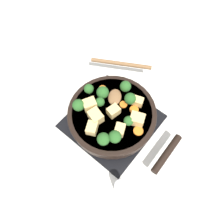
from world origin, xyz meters
TOP-DOWN VIEW (x-y plane):
  - ground_plane at (0.00, 0.00)m, footprint 2.40×2.40m
  - front_burner_grate at (0.00, 0.00)m, footprint 0.31×0.31m
  - skillet_pan at (0.00, 0.00)m, footprint 0.41×0.32m
  - wooden_spoon at (-0.07, 0.13)m, footprint 0.22×0.24m
  - tofu_cube_center_large at (0.09, 0.03)m, footprint 0.06×0.05m
  - tofu_cube_near_handle at (0.05, 0.09)m, footprint 0.04×0.04m
  - tofu_cube_east_chunk at (0.07, -0.04)m, footprint 0.05×0.05m
  - tofu_cube_west_chunk at (0.01, -0.00)m, footprint 0.04×0.05m
  - tofu_cube_back_piece at (-0.01, -0.10)m, footprint 0.05×0.05m
  - tofu_cube_front_piece at (-0.03, -0.06)m, footprint 0.06×0.05m
  - tofu_cube_mid_small at (-0.07, -0.03)m, footprint 0.05×0.06m
  - broccoli_floret_near_spoon at (0.07, -0.07)m, footprint 0.04×0.04m
  - broccoli_floret_center_top at (-0.10, -0.06)m, footprint 0.04×0.04m
  - broccoli_floret_east_rim at (0.02, 0.07)m, footprint 0.04×0.04m
  - broccoli_floret_west_rim at (-0.02, 0.10)m, footprint 0.04×0.04m
  - broccoli_floret_north_edge at (-0.05, -0.01)m, footprint 0.03×0.03m
  - broccoli_floret_south_cluster at (0.07, 0.00)m, footprint 0.03×0.03m
  - broccoli_floret_mid_floret at (-0.12, 0.01)m, footprint 0.04×0.04m
  - broccoli_floret_small_inner at (-0.07, 0.03)m, footprint 0.04×0.04m
  - broccoli_floret_tall_stem at (0.05, -0.10)m, footprint 0.04×0.04m
  - carrot_slice_orange_thin at (0.12, 0.00)m, footprint 0.03×0.03m
  - carrot_slice_near_center at (0.06, 0.06)m, footprint 0.03×0.03m
  - carrot_slice_edge_slice at (-0.09, 0.05)m, footprint 0.03×0.03m
  - carrot_slice_under_broccoli at (0.01, 0.05)m, footprint 0.03×0.03m
  - salt_shaker at (0.18, -0.18)m, footprint 0.04×0.04m

SIDE VIEW (x-z plane):
  - ground_plane at x=0.00m, z-range 0.00..0.00m
  - front_burner_grate at x=0.00m, z-range 0.00..0.03m
  - salt_shaker at x=0.18m, z-range 0.00..0.09m
  - skillet_pan at x=0.00m, z-range 0.03..0.08m
  - carrot_slice_orange_thin at x=0.12m, z-range 0.08..0.09m
  - carrot_slice_near_center at x=0.06m, z-range 0.08..0.09m
  - carrot_slice_edge_slice at x=-0.09m, z-range 0.08..0.09m
  - carrot_slice_under_broccoli at x=0.01m, z-range 0.08..0.09m
  - wooden_spoon at x=-0.07m, z-range 0.08..0.10m
  - tofu_cube_near_handle at x=0.05m, z-range 0.08..0.11m
  - tofu_cube_east_chunk at x=0.07m, z-range 0.08..0.11m
  - tofu_cube_west_chunk at x=0.01m, z-range 0.08..0.11m
  - tofu_cube_back_piece at x=-0.01m, z-range 0.08..0.11m
  - tofu_cube_mid_small at x=-0.07m, z-range 0.08..0.12m
  - tofu_cube_center_large at x=0.09m, z-range 0.08..0.12m
  - tofu_cube_front_piece at x=-0.03m, z-range 0.08..0.12m
  - broccoli_floret_north_edge at x=-0.05m, z-range 0.08..0.13m
  - broccoli_floret_south_cluster at x=0.07m, z-range 0.08..0.13m
  - broccoli_floret_mid_floret at x=-0.12m, z-range 0.08..0.13m
  - broccoli_floret_west_rim at x=-0.02m, z-range 0.08..0.13m
  - broccoli_floret_east_rim at x=0.02m, z-range 0.08..0.13m
  - broccoli_floret_near_spoon at x=0.07m, z-range 0.08..0.13m
  - broccoli_floret_tall_stem at x=0.05m, z-range 0.08..0.13m
  - broccoli_floret_center_top at x=-0.10m, z-range 0.08..0.13m
  - broccoli_floret_small_inner at x=-0.07m, z-range 0.08..0.14m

